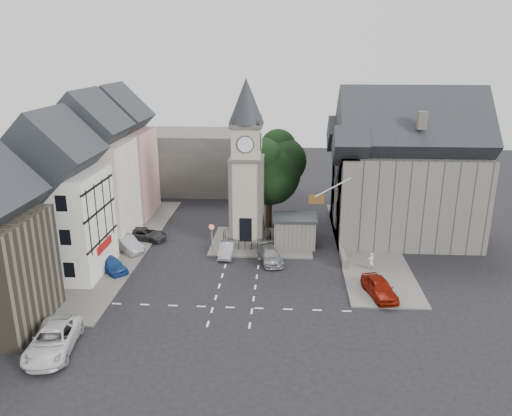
# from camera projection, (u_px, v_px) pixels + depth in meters

# --- Properties ---
(ground) EXTENTS (120.00, 120.00, 0.00)m
(ground) POSITION_uv_depth(u_px,v_px,m) (240.00, 276.00, 43.10)
(ground) COLOR black
(ground) RESTS_ON ground
(pavement_west) EXTENTS (6.00, 30.00, 0.14)m
(pavement_west) POSITION_uv_depth(u_px,v_px,m) (120.00, 246.00, 49.55)
(pavement_west) COLOR #595651
(pavement_west) RESTS_ON ground
(pavement_east) EXTENTS (6.00, 26.00, 0.14)m
(pavement_east) POSITION_uv_depth(u_px,v_px,m) (366.00, 244.00, 49.94)
(pavement_east) COLOR #595651
(pavement_east) RESTS_ON ground
(central_island) EXTENTS (10.00, 8.00, 0.16)m
(central_island) POSITION_uv_depth(u_px,v_px,m) (262.00, 242.00, 50.59)
(central_island) COLOR #595651
(central_island) RESTS_ON ground
(road_markings) EXTENTS (20.00, 8.00, 0.01)m
(road_markings) POSITION_uv_depth(u_px,v_px,m) (233.00, 307.00, 37.87)
(road_markings) COLOR silver
(road_markings) RESTS_ON ground
(clock_tower) EXTENTS (4.86, 4.86, 16.25)m
(clock_tower) POSITION_uv_depth(u_px,v_px,m) (247.00, 164.00, 48.24)
(clock_tower) COLOR #4C4944
(clock_tower) RESTS_ON ground
(stone_shelter) EXTENTS (4.30, 3.30, 3.08)m
(stone_shelter) POSITION_uv_depth(u_px,v_px,m) (295.00, 231.00, 49.47)
(stone_shelter) COLOR #65635D
(stone_shelter) RESTS_ON ground
(town_tree) EXTENTS (7.20, 7.20, 10.80)m
(town_tree) POSITION_uv_depth(u_px,v_px,m) (269.00, 165.00, 53.22)
(town_tree) COLOR black
(town_tree) RESTS_ON ground
(warning_sign_post) EXTENTS (0.70, 0.19, 2.85)m
(warning_sign_post) POSITION_uv_depth(u_px,v_px,m) (212.00, 232.00, 47.85)
(warning_sign_post) COLOR black
(warning_sign_post) RESTS_ON ground
(terrace_pink) EXTENTS (8.10, 7.60, 12.80)m
(terrace_pink) POSITION_uv_depth(u_px,v_px,m) (118.00, 160.00, 57.28)
(terrace_pink) COLOR #CC938C
(terrace_pink) RESTS_ON ground
(terrace_cream) EXTENTS (8.10, 7.60, 12.80)m
(terrace_cream) POSITION_uv_depth(u_px,v_px,m) (92.00, 177.00, 49.67)
(terrace_cream) COLOR #F5E5CD
(terrace_cream) RESTS_ON ground
(terrace_tudor) EXTENTS (8.10, 7.60, 12.00)m
(terrace_tudor) POSITION_uv_depth(u_px,v_px,m) (57.00, 205.00, 42.18)
(terrace_tudor) COLOR silver
(terrace_tudor) RESTS_ON ground
(backdrop_west) EXTENTS (20.00, 10.00, 8.00)m
(backdrop_west) POSITION_uv_depth(u_px,v_px,m) (173.00, 160.00, 69.25)
(backdrop_west) COLOR #4C4944
(backdrop_west) RESTS_ON ground
(east_building) EXTENTS (14.40, 11.40, 12.60)m
(east_building) POSITION_uv_depth(u_px,v_px,m) (402.00, 178.00, 50.70)
(east_building) COLOR #65635D
(east_building) RESTS_ON ground
(east_boundary_wall) EXTENTS (0.40, 16.00, 0.90)m
(east_boundary_wall) POSITION_uv_depth(u_px,v_px,m) (337.00, 233.00, 51.90)
(east_boundary_wall) COLOR #65635D
(east_boundary_wall) RESTS_ON ground
(flagpole) EXTENTS (3.68, 0.10, 2.74)m
(flagpole) POSITION_uv_depth(u_px,v_px,m) (333.00, 188.00, 44.29)
(flagpole) COLOR white
(flagpole) RESTS_ON ground
(car_west_blue) EXTENTS (3.87, 3.83, 1.32)m
(car_west_blue) POSITION_uv_depth(u_px,v_px,m) (112.00, 265.00, 43.81)
(car_west_blue) COLOR navy
(car_west_blue) RESTS_ON ground
(car_west_silver) EXTENTS (4.37, 4.17, 1.48)m
(car_west_silver) POSITION_uv_depth(u_px,v_px,m) (126.00, 244.00, 48.32)
(car_west_silver) COLOR #9C9DA3
(car_west_silver) RESTS_ON ground
(car_west_grey) EXTENTS (4.81, 3.00, 1.24)m
(car_west_grey) POSITION_uv_depth(u_px,v_px,m) (145.00, 234.00, 51.17)
(car_west_grey) COLOR #2E2E31
(car_west_grey) RESTS_ON ground
(car_island_silver) EXTENTS (1.37, 3.78, 1.24)m
(car_island_silver) POSITION_uv_depth(u_px,v_px,m) (227.00, 249.00, 47.29)
(car_island_silver) COLOR #989AA1
(car_island_silver) RESTS_ON ground
(car_island_east) EXTENTS (2.86, 4.71, 1.28)m
(car_island_east) POSITION_uv_depth(u_px,v_px,m) (270.00, 255.00, 45.91)
(car_island_east) COLOR gray
(car_island_east) RESTS_ON ground
(car_east_red) EXTENTS (2.79, 4.77, 1.52)m
(car_east_red) POSITION_uv_depth(u_px,v_px,m) (379.00, 288.00, 39.35)
(car_east_red) COLOR maroon
(car_east_red) RESTS_ON ground
(van_sw_white) EXTENTS (3.39, 6.04, 1.59)m
(van_sw_white) POSITION_uv_depth(u_px,v_px,m) (53.00, 340.00, 32.16)
(van_sw_white) COLOR silver
(van_sw_white) RESTS_ON ground
(pedestrian) EXTENTS (0.70, 0.58, 1.65)m
(pedestrian) POSITION_uv_depth(u_px,v_px,m) (371.00, 262.00, 44.04)
(pedestrian) COLOR beige
(pedestrian) RESTS_ON ground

